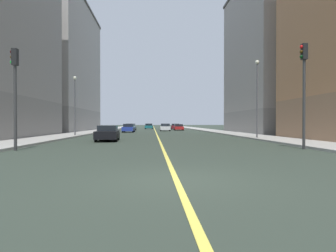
{
  "coord_description": "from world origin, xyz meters",
  "views": [
    {
      "loc": [
        -0.64,
        -7.87,
        1.51
      ],
      "look_at": [
        1.37,
        29.36,
        1.1
      ],
      "focal_mm": 32.09,
      "sensor_mm": 36.0,
      "label": 1
    }
  ],
  "objects_px": {
    "car_silver": "(131,127)",
    "car_blue": "(129,128)",
    "street_lamp_left_near": "(257,91)",
    "car_red": "(179,127)",
    "building_right_midblock": "(55,68)",
    "car_maroon": "(175,127)",
    "traffic_light_right_near": "(15,84)",
    "car_black": "(108,133)",
    "car_teal": "(149,126)",
    "building_left_mid": "(279,58)",
    "street_lamp_right_near": "(75,99)",
    "car_white": "(165,127)",
    "traffic_light_left_near": "(304,81)"
  },
  "relations": [
    {
      "from": "car_black",
      "to": "car_silver",
      "type": "height_order",
      "value": "car_silver"
    },
    {
      "from": "car_blue",
      "to": "car_red",
      "type": "xyz_separation_m",
      "value": [
        9.01,
        11.56,
        -0.03
      ]
    },
    {
      "from": "building_right_midblock",
      "to": "traffic_light_left_near",
      "type": "xyz_separation_m",
      "value": [
        25.91,
        -38.24,
        -7.49
      ]
    },
    {
      "from": "car_black",
      "to": "car_blue",
      "type": "bearing_deg",
      "value": 90.03
    },
    {
      "from": "building_right_midblock",
      "to": "car_black",
      "type": "distance_m",
      "value": 34.29
    },
    {
      "from": "car_blue",
      "to": "car_maroon",
      "type": "xyz_separation_m",
      "value": [
        9.04,
        20.23,
        -0.01
      ]
    },
    {
      "from": "car_maroon",
      "to": "traffic_light_right_near",
      "type": "bearing_deg",
      "value": -103.86
    },
    {
      "from": "building_left_mid",
      "to": "street_lamp_right_near",
      "type": "bearing_deg",
      "value": -159.6
    },
    {
      "from": "car_teal",
      "to": "street_lamp_right_near",
      "type": "bearing_deg",
      "value": -100.92
    },
    {
      "from": "building_right_midblock",
      "to": "car_silver",
      "type": "bearing_deg",
      "value": 20.74
    },
    {
      "from": "street_lamp_left_near",
      "to": "car_silver",
      "type": "relative_size",
      "value": 1.71
    },
    {
      "from": "car_white",
      "to": "car_blue",
      "type": "relative_size",
      "value": 1.02
    },
    {
      "from": "traffic_light_left_near",
      "to": "car_blue",
      "type": "height_order",
      "value": "traffic_light_left_near"
    },
    {
      "from": "street_lamp_left_near",
      "to": "car_black",
      "type": "relative_size",
      "value": 1.52
    },
    {
      "from": "building_right_midblock",
      "to": "traffic_light_right_near",
      "type": "distance_m",
      "value": 40.26
    },
    {
      "from": "car_teal",
      "to": "car_maroon",
      "type": "bearing_deg",
      "value": -37.39
    },
    {
      "from": "building_right_midblock",
      "to": "car_maroon",
      "type": "relative_size",
      "value": 5.78
    },
    {
      "from": "street_lamp_left_near",
      "to": "car_red",
      "type": "bearing_deg",
      "value": 97.56
    },
    {
      "from": "car_blue",
      "to": "car_teal",
      "type": "bearing_deg",
      "value": 83.15
    },
    {
      "from": "car_black",
      "to": "building_left_mid",
      "type": "bearing_deg",
      "value": 38.78
    },
    {
      "from": "car_blue",
      "to": "traffic_light_right_near",
      "type": "bearing_deg",
      "value": -96.71
    },
    {
      "from": "street_lamp_left_near",
      "to": "car_white",
      "type": "distance_m",
      "value": 29.43
    },
    {
      "from": "traffic_light_left_near",
      "to": "car_silver",
      "type": "xyz_separation_m",
      "value": [
        -12.83,
        43.19,
        -3.21
      ]
    },
    {
      "from": "building_right_midblock",
      "to": "car_maroon",
      "type": "bearing_deg",
      "value": 30.48
    },
    {
      "from": "car_silver",
      "to": "building_right_midblock",
      "type": "bearing_deg",
      "value": -159.26
    },
    {
      "from": "car_teal",
      "to": "car_black",
      "type": "bearing_deg",
      "value": -93.58
    },
    {
      "from": "car_white",
      "to": "car_red",
      "type": "bearing_deg",
      "value": 55.79
    },
    {
      "from": "car_silver",
      "to": "car_blue",
      "type": "relative_size",
      "value": 1.01
    },
    {
      "from": "building_left_mid",
      "to": "car_blue",
      "type": "bearing_deg",
      "value": 167.8
    },
    {
      "from": "traffic_light_right_near",
      "to": "car_teal",
      "type": "relative_size",
      "value": 1.29
    },
    {
      "from": "car_silver",
      "to": "street_lamp_left_near",
      "type": "bearing_deg",
      "value": -67.1
    },
    {
      "from": "building_right_midblock",
      "to": "car_teal",
      "type": "bearing_deg",
      "value": 47.26
    },
    {
      "from": "car_red",
      "to": "building_right_midblock",
      "type": "bearing_deg",
      "value": -168.35
    },
    {
      "from": "traffic_light_right_near",
      "to": "street_lamp_right_near",
      "type": "bearing_deg",
      "value": 93.41
    },
    {
      "from": "traffic_light_left_near",
      "to": "car_white",
      "type": "xyz_separation_m",
      "value": [
        -6.14,
        38.71,
        -3.22
      ]
    },
    {
      "from": "building_right_midblock",
      "to": "traffic_light_left_near",
      "type": "distance_m",
      "value": 46.79
    },
    {
      "from": "street_lamp_left_near",
      "to": "street_lamp_right_near",
      "type": "distance_m",
      "value": 19.0
    },
    {
      "from": "car_white",
      "to": "car_silver",
      "type": "height_order",
      "value": "car_white"
    },
    {
      "from": "traffic_light_right_near",
      "to": "car_silver",
      "type": "distance_m",
      "value": 43.4
    },
    {
      "from": "car_silver",
      "to": "car_teal",
      "type": "xyz_separation_m",
      "value": [
        3.51,
        13.0,
        -0.02
      ]
    },
    {
      "from": "building_left_mid",
      "to": "car_blue",
      "type": "height_order",
      "value": "building_left_mid"
    },
    {
      "from": "street_lamp_left_near",
      "to": "traffic_light_right_near",
      "type": "bearing_deg",
      "value": -148.52
    },
    {
      "from": "street_lamp_right_near",
      "to": "car_blue",
      "type": "relative_size",
      "value": 1.56
    },
    {
      "from": "car_maroon",
      "to": "car_silver",
      "type": "bearing_deg",
      "value": -138.79
    },
    {
      "from": "building_left_mid",
      "to": "car_silver",
      "type": "bearing_deg",
      "value": 143.82
    },
    {
      "from": "street_lamp_right_near",
      "to": "building_left_mid",
      "type": "bearing_deg",
      "value": 20.4
    },
    {
      "from": "building_left_mid",
      "to": "street_lamp_right_near",
      "type": "xyz_separation_m",
      "value": [
        -26.93,
        -10.01,
        -6.93
      ]
    },
    {
      "from": "traffic_light_left_near",
      "to": "car_black",
      "type": "xyz_separation_m",
      "value": [
        -12.29,
        8.65,
        -3.24
      ]
    },
    {
      "from": "car_white",
      "to": "car_black",
      "type": "relative_size",
      "value": 0.9
    },
    {
      "from": "traffic_light_right_near",
      "to": "car_maroon",
      "type": "distance_m",
      "value": 53.2
    }
  ]
}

